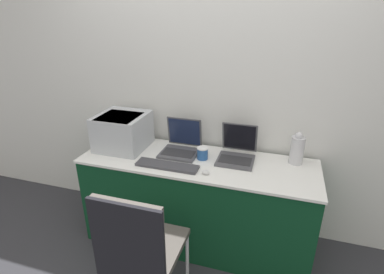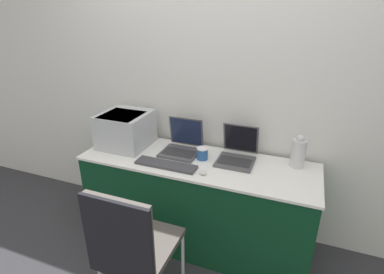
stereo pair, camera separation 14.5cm
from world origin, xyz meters
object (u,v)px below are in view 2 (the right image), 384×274
(coffee_cup, at_px, (202,153))
(laptop_right, at_px, (237,153))
(printer, at_px, (125,128))
(laptop_left, at_px, (182,145))
(mouse, at_px, (203,173))
(chair, at_px, (130,243))
(metal_pitcher, at_px, (299,152))
(external_keyboard, at_px, (166,165))

(coffee_cup, bearing_deg, laptop_right, 18.57)
(printer, xyz_separation_m, laptop_left, (0.50, 0.06, -0.10))
(printer, distance_m, mouse, 0.83)
(laptop_left, xyz_separation_m, chair, (0.04, -0.89, -0.26))
(laptop_left, height_order, mouse, laptop_left)
(coffee_cup, distance_m, mouse, 0.25)
(laptop_right, relative_size, chair, 0.34)
(chair, bearing_deg, metal_pitcher, 48.19)
(external_keyboard, xyz_separation_m, coffee_cup, (0.22, 0.21, 0.04))
(printer, xyz_separation_m, mouse, (0.79, -0.24, -0.14))
(coffee_cup, bearing_deg, printer, 178.83)
(printer, bearing_deg, mouse, -17.12)
(coffee_cup, distance_m, metal_pitcher, 0.72)
(printer, bearing_deg, metal_pitcher, 5.30)
(printer, relative_size, laptop_left, 1.34)
(laptop_left, xyz_separation_m, metal_pitcher, (0.90, 0.07, 0.06))
(metal_pitcher, bearing_deg, chair, -131.81)
(laptop_right, relative_size, coffee_cup, 3.33)
(external_keyboard, xyz_separation_m, metal_pitcher, (0.92, 0.35, 0.11))
(laptop_right, bearing_deg, printer, -175.71)
(printer, bearing_deg, external_keyboard, -24.53)
(printer, xyz_separation_m, external_keyboard, (0.48, -0.22, -0.15))
(external_keyboard, xyz_separation_m, chair, (0.05, -0.62, -0.21))
(laptop_left, xyz_separation_m, coffee_cup, (0.20, -0.07, -0.01))
(mouse, xyz_separation_m, chair, (-0.25, -0.59, -0.22))
(external_keyboard, bearing_deg, coffee_cup, 43.33)
(coffee_cup, xyz_separation_m, mouse, (0.09, -0.23, -0.03))
(laptop_right, relative_size, external_keyboard, 0.67)
(laptop_left, distance_m, laptop_right, 0.46)
(printer, xyz_separation_m, coffee_cup, (0.70, -0.01, -0.11))
(laptop_right, xyz_separation_m, coffee_cup, (-0.26, -0.09, -0.01))
(external_keyboard, distance_m, coffee_cup, 0.30)
(laptop_right, bearing_deg, laptop_left, -178.19)
(mouse, bearing_deg, chair, -112.84)
(printer, relative_size, metal_pitcher, 1.57)
(coffee_cup, bearing_deg, metal_pitcher, 11.64)
(laptop_left, height_order, external_keyboard, laptop_left)
(external_keyboard, relative_size, chair, 0.50)
(external_keyboard, height_order, mouse, mouse)
(metal_pitcher, bearing_deg, mouse, -148.80)
(laptop_left, relative_size, external_keyboard, 0.62)
(mouse, bearing_deg, coffee_cup, 110.66)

